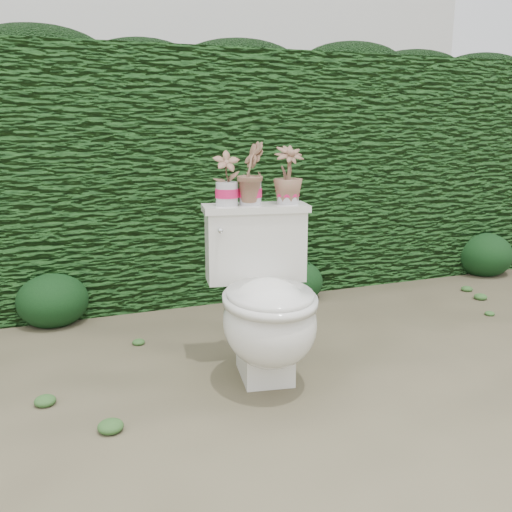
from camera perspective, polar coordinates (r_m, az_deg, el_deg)
name	(u,v)px	position (r m, az deg, el deg)	size (l,w,h in m)	color
ground	(226,380)	(2.69, -3.02, -12.28)	(60.00, 60.00, 0.00)	#776E52
hedge	(151,176)	(4.00, -10.41, 7.89)	(8.00, 1.00, 1.60)	#25581D
house_wall	(129,59)	(8.46, -12.55, 18.65)	(8.00, 3.50, 4.00)	silver
toilet	(266,305)	(2.58, 0.98, -4.89)	(0.57, 0.75, 0.78)	silver
potted_plant_left	(227,180)	(2.67, -2.94, 7.62)	(0.13, 0.09, 0.24)	#247123
potted_plant_center	(250,175)	(2.69, -0.58, 8.09)	(0.15, 0.12, 0.28)	#247123
potted_plant_right	(288,177)	(2.73, 3.23, 7.93)	(0.14, 0.14, 0.26)	#247123
liriope_clump_1	(52,295)	(3.57, -19.72, -3.70)	(0.42, 0.42, 0.33)	#143B15
liriope_clump_2	(296,277)	(3.84, 4.03, -2.11)	(0.36, 0.36, 0.29)	#143B15
liriope_clump_3	(484,251)	(4.80, 21.81, 0.46)	(0.44, 0.44, 0.35)	#143B15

